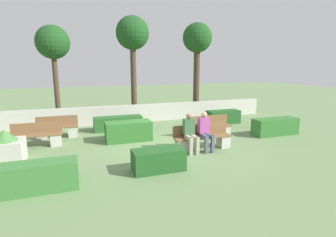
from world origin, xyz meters
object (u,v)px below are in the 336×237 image
Objects in this scene: bench_right_side at (57,130)px; planter_corner_left at (6,148)px; person_seated_woman at (205,129)px; bench_front at (203,139)px; tree_leftmost at (53,45)px; person_seated_man at (190,131)px; bench_back at (209,129)px; tree_center_right at (197,42)px; bench_left_side at (37,138)px; tree_center_left at (133,36)px.

planter_corner_left is at bearing -106.14° from bench_right_side.
bench_front is at bearing 98.00° from person_seated_woman.
tree_leftmost is at bearing 128.74° from bench_front.
person_seated_man is 1.28× the size of planter_corner_left.
bench_back is 7.32m from planter_corner_left.
planter_corner_left is (-7.30, -0.57, 0.12)m from bench_back.
planter_corner_left is 6.65m from tree_leftmost.
bench_back is 0.34× the size of tree_center_right.
person_seated_woman reaches higher than bench_right_side.
person_seated_woman is at bearing -30.39° from bench_left_side.
bench_back is 1.84m from person_seated_woman.
bench_left_side is 10.36m from tree_center_right.
tree_center_left reaches higher than tree_center_right.
tree_leftmost is 7.96m from tree_center_right.
planter_corner_left is at bearing 171.64° from person_seated_woman.
bench_front is 8.24m from tree_center_right.
person_seated_woman reaches higher than bench_back.
tree_center_right is at bearing 67.05° from person_seated_woman.
person_seated_man is at bearing -84.61° from tree_center_left.
bench_left_side and bench_right_side have the same top height.
bench_front is 1.57× the size of person_seated_woman.
bench_left_side is 0.32× the size of tree_center_left.
tree_leftmost is at bearing -177.80° from tree_center_right.
person_seated_man is at bearing -27.75° from bench_right_side.
bench_left_side is 1.06× the size of bench_right_side.
tree_center_right reaches higher than person_seated_woman.
person_seated_woman is (5.64, -2.39, 0.42)m from bench_left_side.
person_seated_woman is 1.30× the size of planter_corner_left.
tree_leftmost is (-0.08, 2.94, 3.62)m from bench_right_side.
bench_front and bench_right_side have the same top height.
person_seated_man reaches higher than planter_corner_left.
tree_center_left is 4.07m from tree_center_right.
person_seated_woman is 8.82m from tree_leftmost.
tree_center_right is (7.95, 0.31, 0.37)m from tree_leftmost.
tree_center_left reaches higher than tree_leftmost.
bench_left_side and bench_back have the same top height.
bench_left_side is at bearing 154.71° from person_seated_man.
person_seated_woman is 8.17m from tree_center_right.
tree_center_left is at bearing -172.28° from tree_center_right.
bench_front is 0.70m from person_seated_man.
bench_back is 1.79× the size of planter_corner_left.
bench_back is at bearing 53.53° from bench_front.
person_seated_woman is 0.25× the size of tree_center_left.
person_seated_man reaches higher than bench_back.
planter_corner_left is 0.21× the size of tree_leftmost.
bench_front is 2.03× the size of planter_corner_left.
tree_leftmost is at bearing 128.22° from person_seated_woman.
tree_leftmost is (-6.07, 4.95, 3.61)m from bench_back.
tree_leftmost reaches higher than bench_front.
tree_leftmost is (-4.51, 6.46, 3.21)m from person_seated_man.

